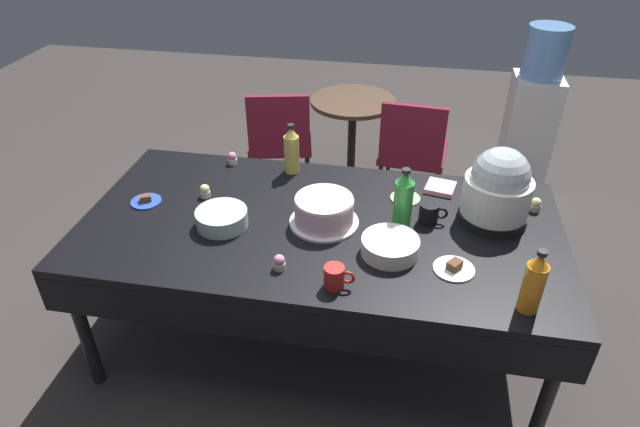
% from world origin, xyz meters
% --- Properties ---
extents(ground, '(9.00, 9.00, 0.00)m').
position_xyz_m(ground, '(0.00, 0.00, 0.00)').
color(ground, '#383330').
extents(potluck_table, '(2.20, 1.10, 0.75)m').
position_xyz_m(potluck_table, '(0.00, 0.00, 0.69)').
color(potluck_table, black).
rests_on(potluck_table, ground).
extents(frosted_layer_cake, '(0.32, 0.32, 0.13)m').
position_xyz_m(frosted_layer_cake, '(0.02, -0.00, 0.82)').
color(frosted_layer_cake, silver).
rests_on(frosted_layer_cake, potluck_table).
extents(slow_cooker, '(0.32, 0.32, 0.36)m').
position_xyz_m(slow_cooker, '(0.78, 0.17, 0.91)').
color(slow_cooker, black).
rests_on(slow_cooker, potluck_table).
extents(glass_salad_bowl, '(0.24, 0.24, 0.08)m').
position_xyz_m(glass_salad_bowl, '(-0.44, -0.10, 0.79)').
color(glass_salad_bowl, '#B2C6BC').
rests_on(glass_salad_bowl, potluck_table).
extents(ceramic_snack_bowl, '(0.25, 0.25, 0.07)m').
position_xyz_m(ceramic_snack_bowl, '(0.33, -0.17, 0.79)').
color(ceramic_snack_bowl, silver).
rests_on(ceramic_snack_bowl, potluck_table).
extents(dessert_plate_cobalt, '(0.15, 0.15, 0.04)m').
position_xyz_m(dessert_plate_cobalt, '(-0.86, 0.02, 0.76)').
color(dessert_plate_cobalt, '#2D4CB2').
rests_on(dessert_plate_cobalt, potluck_table).
extents(dessert_plate_white, '(0.17, 0.17, 0.04)m').
position_xyz_m(dessert_plate_white, '(0.60, -0.23, 0.76)').
color(dessert_plate_white, white).
rests_on(dessert_plate_white, potluck_table).
extents(dessert_plate_sage, '(0.15, 0.15, 0.04)m').
position_xyz_m(dessert_plate_sage, '(0.38, 0.28, 0.76)').
color(dessert_plate_sage, '#8CA87F').
rests_on(dessert_plate_sage, potluck_table).
extents(cupcake_berry, '(0.05, 0.05, 0.07)m').
position_xyz_m(cupcake_berry, '(-0.10, -0.36, 0.78)').
color(cupcake_berry, beige).
rests_on(cupcake_berry, potluck_table).
extents(cupcake_mint, '(0.05, 0.05, 0.07)m').
position_xyz_m(cupcake_mint, '(0.99, 0.28, 0.78)').
color(cupcake_mint, beige).
rests_on(cupcake_mint, potluck_table).
extents(cupcake_lemon, '(0.05, 0.05, 0.07)m').
position_xyz_m(cupcake_lemon, '(-0.60, 0.12, 0.78)').
color(cupcake_lemon, beige).
rests_on(cupcake_lemon, potluck_table).
extents(cupcake_rose, '(0.05, 0.05, 0.07)m').
position_xyz_m(cupcake_rose, '(-0.57, 0.47, 0.78)').
color(cupcake_rose, beige).
rests_on(cupcake_rose, potluck_table).
extents(soda_bottle_orange_juice, '(0.08, 0.08, 0.27)m').
position_xyz_m(soda_bottle_orange_juice, '(0.86, -0.42, 0.88)').
color(soda_bottle_orange_juice, orange).
rests_on(soda_bottle_orange_juice, potluck_table).
extents(soda_bottle_ginger_ale, '(0.08, 0.08, 0.27)m').
position_xyz_m(soda_bottle_ginger_ale, '(-0.23, 0.45, 0.87)').
color(soda_bottle_ginger_ale, gold).
rests_on(soda_bottle_ginger_ale, potluck_table).
extents(soda_bottle_lime_soda, '(0.09, 0.09, 0.29)m').
position_xyz_m(soda_bottle_lime_soda, '(0.37, 0.06, 0.88)').
color(soda_bottle_lime_soda, green).
rests_on(soda_bottle_lime_soda, potluck_table).
extents(coffee_mug_black, '(0.13, 0.09, 0.09)m').
position_xyz_m(coffee_mug_black, '(0.49, 0.10, 0.80)').
color(coffee_mug_black, black).
rests_on(coffee_mug_black, potluck_table).
extents(coffee_mug_red, '(0.12, 0.08, 0.09)m').
position_xyz_m(coffee_mug_red, '(0.14, -0.42, 0.80)').
color(coffee_mug_red, '#B2231E').
rests_on(coffee_mug_red, potluck_table).
extents(paper_napkin_stack, '(0.17, 0.17, 0.02)m').
position_xyz_m(paper_napkin_stack, '(0.55, 0.40, 0.76)').
color(paper_napkin_stack, pink).
rests_on(paper_napkin_stack, potluck_table).
extents(maroon_chair_left, '(0.53, 0.53, 0.85)m').
position_xyz_m(maroon_chair_left, '(-0.53, 1.35, 0.49)').
color(maroon_chair_left, maroon).
rests_on(maroon_chair_left, ground).
extents(maroon_chair_right, '(0.48, 0.48, 0.85)m').
position_xyz_m(maroon_chair_right, '(0.39, 1.35, 0.49)').
color(maroon_chair_right, maroon).
rests_on(maroon_chair_right, ground).
extents(round_cafe_table, '(0.60, 0.60, 0.72)m').
position_xyz_m(round_cafe_table, '(-0.05, 1.57, 0.50)').
color(round_cafe_table, '#473323').
rests_on(round_cafe_table, ground).
extents(water_cooler, '(0.32, 0.32, 1.24)m').
position_xyz_m(water_cooler, '(1.19, 1.75, 0.59)').
color(water_cooler, silver).
rests_on(water_cooler, ground).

